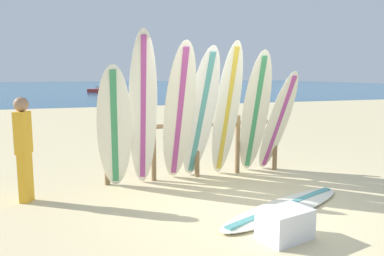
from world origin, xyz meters
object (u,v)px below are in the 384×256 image
at_px(surfboard_leaning_far_left, 114,128).
at_px(surfboard_leaning_center_left, 179,115).
at_px(surfboard_leaning_center_right, 227,111).
at_px(surfboard_leaning_far_right, 278,123).
at_px(surfboard_leaning_left, 143,110).
at_px(surfboard_leaning_right, 255,115).
at_px(surfboard_rack, 197,140).
at_px(surfboard_leaning_center, 200,116).
at_px(surfboard_lying_on_sand, 285,207).
at_px(beachgoer_standing, 24,145).
at_px(small_boat_offshore, 102,90).
at_px(cooler_box, 285,224).

distance_m(surfboard_leaning_far_left, surfboard_leaning_center_left, 1.10).
relative_size(surfboard_leaning_far_left, surfboard_leaning_center_left, 0.85).
height_order(surfboard_leaning_center_right, surfboard_leaning_far_right, surfboard_leaning_center_right).
xyz_separation_m(surfboard_leaning_left, surfboard_leaning_right, (2.10, -0.02, -0.15)).
xyz_separation_m(surfboard_leaning_center_left, surfboard_leaning_right, (1.50, 0.09, -0.06)).
distance_m(surfboard_rack, surfboard_leaning_center, 0.59).
distance_m(surfboard_leaning_far_left, surfboard_lying_on_sand, 2.98).
xyz_separation_m(beachgoer_standing, small_boat_offshore, (4.51, 34.99, -0.62)).
distance_m(surfboard_leaning_far_left, surfboard_leaning_center_right, 2.05).
distance_m(surfboard_leaning_far_left, beachgoer_standing, 1.40).
height_order(surfboard_leaning_center_left, small_boat_offshore, surfboard_leaning_center_left).
height_order(surfboard_rack, beachgoer_standing, beachgoer_standing).
distance_m(surfboard_rack, cooler_box, 2.97).
bearing_deg(small_boat_offshore, surfboard_leaning_left, -94.37).
height_order(surfboard_leaning_center_left, cooler_box, surfboard_leaning_center_left).
bearing_deg(surfboard_leaning_right, surfboard_leaning_far_right, 5.29).
height_order(surfboard_rack, surfboard_leaning_right, surfboard_leaning_right).
relative_size(surfboard_rack, surfboard_leaning_center, 1.43).
xyz_separation_m(surfboard_leaning_right, cooler_box, (-0.97, -2.61, -0.99)).
distance_m(surfboard_leaning_center_left, surfboard_leaning_center, 0.43).
xyz_separation_m(surfboard_leaning_left, cooler_box, (1.13, -2.63, -1.14)).
height_order(surfboard_leaning_center, surfboard_leaning_right, surfboard_leaning_center).
bearing_deg(surfboard_leaning_far_left, surfboard_lying_on_sand, -40.01).
distance_m(surfboard_lying_on_sand, cooler_box, 1.01).
distance_m(surfboard_leaning_center, surfboard_leaning_center_right, 0.54).
relative_size(surfboard_lying_on_sand, beachgoer_standing, 1.66).
relative_size(surfboard_leaning_center_right, cooler_box, 4.16).
relative_size(surfboard_leaning_right, small_boat_offshore, 0.79).
relative_size(surfboard_leaning_left, surfboard_leaning_right, 1.13).
bearing_deg(beachgoer_standing, surfboard_leaning_center_left, 2.41).
distance_m(surfboard_leaning_far_right, cooler_box, 3.15).
bearing_deg(surfboard_leaning_left, surfboard_lying_on_sand, -46.96).
relative_size(surfboard_leaning_center_left, surfboard_leaning_far_right, 1.23).
bearing_deg(cooler_box, surfboard_leaning_center_right, 66.81).
relative_size(surfboard_leaning_center, surfboard_leaning_far_right, 1.20).
xyz_separation_m(surfboard_leaning_center_right, surfboard_leaning_right, (0.55, -0.06, -0.08)).
bearing_deg(surfboard_leaning_center_right, surfboard_leaning_far_right, -0.39).
bearing_deg(surfboard_rack, surfboard_leaning_center_right, -28.40).
distance_m(surfboard_leaning_left, surfboard_leaning_center_right, 1.56).
relative_size(surfboard_leaning_center_right, small_boat_offshore, 0.84).
xyz_separation_m(surfboard_leaning_center, small_boat_offshore, (1.64, 34.80, -0.94)).
height_order(surfboard_leaning_far_right, surfboard_lying_on_sand, surfboard_leaning_far_right).
bearing_deg(surfboard_leaning_center_left, surfboard_leaning_center, 11.13).
bearing_deg(surfboard_leaning_right, surfboard_leaning_center_right, 174.24).
bearing_deg(small_boat_offshore, surfboard_leaning_right, -90.92).
xyz_separation_m(surfboard_leaning_left, surfboard_leaning_center_left, (0.60, -0.11, -0.10)).
bearing_deg(surfboard_leaning_left, surfboard_leaning_far_left, 177.78).
relative_size(surfboard_rack, surfboard_leaning_center_right, 1.37).
xyz_separation_m(surfboard_leaning_far_left, surfboard_leaning_center, (1.50, -0.05, 0.16)).
relative_size(surfboard_leaning_center_left, surfboard_leaning_right, 1.05).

